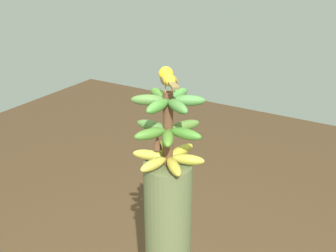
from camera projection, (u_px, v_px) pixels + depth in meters
banana_bunch at (168, 130)px, 1.47m from camera, size 0.29×0.29×0.29m
perched_bird at (167, 77)px, 1.40m from camera, size 0.15×0.16×0.08m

